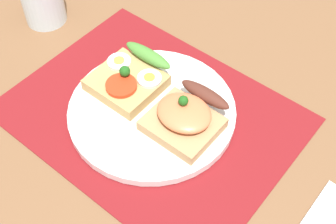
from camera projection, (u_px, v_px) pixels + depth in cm
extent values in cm
cube|color=brown|center=(152.00, 122.00, 68.01)|extent=(120.00, 90.00, 3.20)
cube|color=maroon|center=(152.00, 115.00, 66.65)|extent=(40.16, 30.65, 0.30)
cylinder|color=white|center=(152.00, 111.00, 66.03)|extent=(24.22, 24.22, 1.29)
cube|color=tan|center=(126.00, 83.00, 67.39)|extent=(9.64, 9.12, 1.92)
cylinder|color=red|center=(121.00, 86.00, 65.32)|extent=(4.56, 4.56, 0.60)
ellipsoid|color=#4A8834|center=(148.00, 55.00, 68.37)|extent=(8.48, 2.20, 1.80)
sphere|color=#1E5919|center=(125.00, 71.00, 65.60)|extent=(1.60, 1.60, 1.60)
cylinder|color=white|center=(119.00, 62.00, 68.42)|extent=(3.60, 3.60, 0.50)
cylinder|color=yellow|center=(119.00, 60.00, 68.16)|extent=(1.62, 1.62, 0.16)
cylinder|color=white|center=(149.00, 79.00, 66.24)|extent=(3.60, 3.60, 0.50)
cylinder|color=yellow|center=(149.00, 77.00, 65.98)|extent=(1.62, 1.62, 0.16)
cube|color=tan|center=(185.00, 122.00, 62.89)|extent=(9.49, 8.39, 1.67)
ellipsoid|color=#F17447|center=(184.00, 113.00, 61.65)|extent=(7.78, 6.71, 1.92)
ellipsoid|color=#53281E|center=(205.00, 94.00, 63.79)|extent=(8.06, 2.20, 1.80)
sphere|color=#1E5919|center=(183.00, 101.00, 60.82)|extent=(1.40, 1.40, 1.40)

